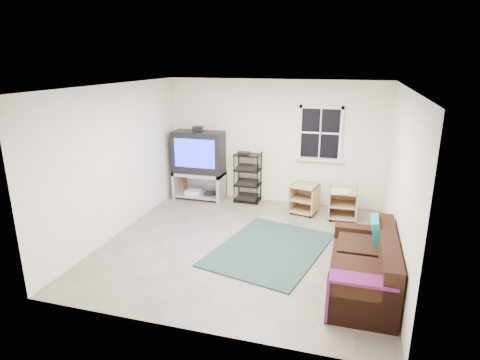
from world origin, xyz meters
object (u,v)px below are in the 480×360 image
(tv_unit, at_px, (199,159))
(side_table_right, at_px, (342,202))
(side_table_left, at_px, (305,198))
(av_rack, at_px, (248,181))
(sofa, at_px, (365,269))

(tv_unit, height_order, side_table_right, tv_unit)
(side_table_right, bearing_deg, side_table_left, 171.62)
(side_table_right, bearing_deg, av_rack, 168.43)
(side_table_left, distance_m, side_table_right, 0.74)
(sofa, bearing_deg, side_table_right, 98.98)
(av_rack, relative_size, sofa, 0.59)
(side_table_left, xyz_separation_m, sofa, (1.13, -2.62, -0.01))
(av_rack, relative_size, side_table_right, 1.80)
(tv_unit, relative_size, sofa, 0.87)
(tv_unit, bearing_deg, side_table_left, -5.48)
(sofa, bearing_deg, av_rack, 129.47)
(av_rack, distance_m, side_table_left, 1.32)
(av_rack, height_order, side_table_left, av_rack)
(tv_unit, height_order, side_table_left, tv_unit)
(av_rack, bearing_deg, tv_unit, -175.93)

